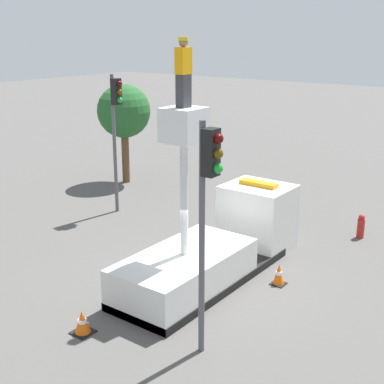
# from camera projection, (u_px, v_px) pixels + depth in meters

# --- Properties ---
(ground_plane) EXTENTS (120.00, 120.00, 0.00)m
(ground_plane) POSITION_uv_depth(u_px,v_px,m) (204.00, 280.00, 15.98)
(ground_plane) COLOR #565451
(bucket_truck) EXTENTS (7.18, 2.24, 5.26)m
(bucket_truck) POSITION_uv_depth(u_px,v_px,m) (217.00, 246.00, 16.25)
(bucket_truck) COLOR black
(bucket_truck) RESTS_ON ground
(worker) EXTENTS (0.40, 0.26, 1.75)m
(worker) POSITION_uv_depth(u_px,v_px,m) (183.00, 73.00, 13.47)
(worker) COLOR #38383D
(worker) RESTS_ON bucket_truck
(traffic_light_pole) EXTENTS (0.34, 0.57, 5.41)m
(traffic_light_pole) POSITION_uv_depth(u_px,v_px,m) (207.00, 195.00, 11.30)
(traffic_light_pole) COLOR #515156
(traffic_light_pole) RESTS_ON ground
(traffic_light_across) EXTENTS (0.34, 0.57, 5.55)m
(traffic_light_across) POSITION_uv_depth(u_px,v_px,m) (116.00, 117.00, 20.88)
(traffic_light_across) COLOR #515156
(traffic_light_across) RESTS_ON ground
(fire_hydrant) EXTENTS (0.50, 0.26, 0.88)m
(fire_hydrant) POSITION_uv_depth(u_px,v_px,m) (361.00, 226.00, 19.14)
(fire_hydrant) COLOR #B2231E
(fire_hydrant) RESTS_ON ground
(traffic_cone_rear) EXTENTS (0.50, 0.50, 0.59)m
(traffic_cone_rear) POSITION_uv_depth(u_px,v_px,m) (82.00, 323.00, 13.12)
(traffic_cone_rear) COLOR black
(traffic_cone_rear) RESTS_ON ground
(traffic_cone_curbside) EXTENTS (0.41, 0.41, 0.65)m
(traffic_cone_curbside) POSITION_uv_depth(u_px,v_px,m) (279.00, 275.00, 15.63)
(traffic_cone_curbside) COLOR black
(traffic_cone_curbside) RESTS_ON ground
(tree_left_bg) EXTENTS (2.54, 2.54, 4.76)m
(tree_left_bg) POSITION_uv_depth(u_px,v_px,m) (124.00, 112.00, 25.34)
(tree_left_bg) COLOR brown
(tree_left_bg) RESTS_ON ground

